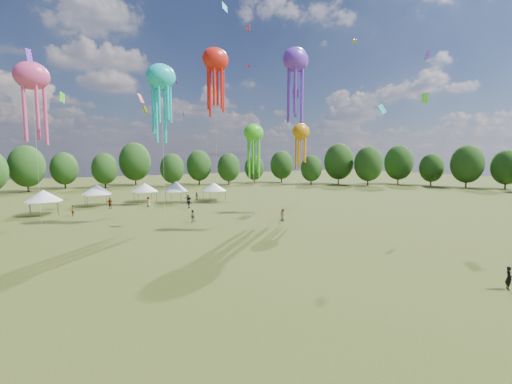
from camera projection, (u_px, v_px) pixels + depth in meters
ground at (409, 297)px, 23.65m from camera, size 300.00×300.00×0.00m
observer_main at (509, 278)px, 24.90m from camera, size 0.74×0.72×1.70m
spectator_near at (192, 216)px, 49.64m from camera, size 0.94×0.77×1.76m
spectators_far at (175, 203)px, 63.35m from camera, size 26.50×29.75×1.93m
festival_tents at (134, 189)px, 66.68m from camera, size 36.42×12.67×4.31m
show_kites at (226, 84)px, 58.36m from camera, size 47.91×24.96×30.05m
small_kites at (196, 30)px, 57.58m from camera, size 76.40×59.39×42.05m
treeline at (134, 169)px, 73.61m from camera, size 201.57×95.24×13.43m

